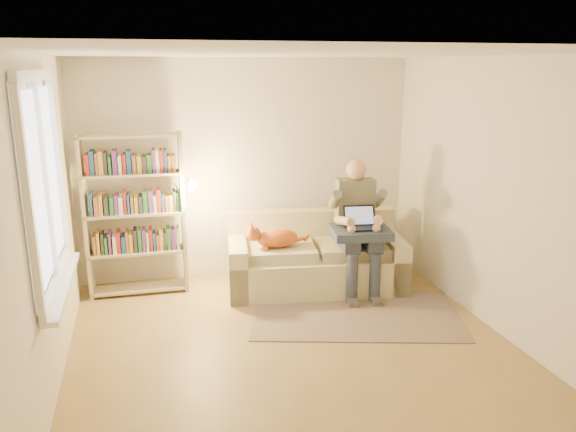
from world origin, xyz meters
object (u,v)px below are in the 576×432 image
object	(u,v)px
cat	(274,238)
laptop	(363,222)
sofa	(315,261)
person	(357,220)
bookshelf	(135,207)

from	to	relation	value
cat	laptop	distance (m)	0.99
sofa	laptop	size ratio (longest dim) A/B	5.49
person	bookshelf	size ratio (longest dim) A/B	0.83
cat	bookshelf	bearing A→B (deg)	173.39
sofa	bookshelf	distance (m)	2.12
cat	laptop	bearing A→B (deg)	-9.86
cat	person	bearing A→B (deg)	-1.55
person	bookshelf	distance (m)	2.47
cat	bookshelf	xyz separation A→B (m)	(-1.48, 0.39, 0.35)
sofa	bookshelf	xyz separation A→B (m)	(-1.98, 0.34, 0.70)
sofa	laptop	world-z (taller)	laptop
cat	laptop	world-z (taller)	laptop
sofa	person	distance (m)	0.71
sofa	person	bearing A→B (deg)	-18.77
person	cat	distance (m)	0.95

